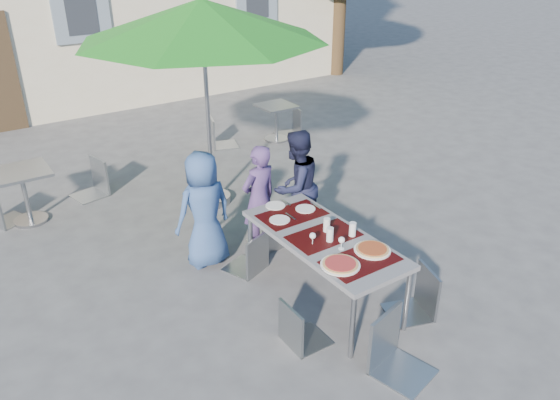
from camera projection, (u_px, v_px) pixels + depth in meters
ground at (312, 290)px, 5.92m from camera, size 90.00×90.00×0.00m
dining_table at (324, 241)px, 5.49m from camera, size 0.80×1.85×0.76m
pizza_near_left at (340, 264)px, 4.97m from camera, size 0.37×0.37×0.03m
pizza_near_right at (372, 249)px, 5.20m from camera, size 0.35×0.35×0.03m
glassware at (335, 231)px, 5.39m from camera, size 0.50×0.41×0.15m
place_settings at (287, 211)px, 5.93m from camera, size 0.64×0.52×0.01m
child_0 at (204, 210)px, 6.11m from camera, size 0.69×0.47×1.38m
child_1 at (259, 199)px, 6.39m from camera, size 0.53×0.39×1.34m
child_2 at (296, 186)px, 6.62m from camera, size 0.76×0.54×1.42m
chair_0 at (250, 231)px, 6.02m from camera, size 0.52×0.52×0.90m
chair_1 at (273, 207)px, 6.49m from camera, size 0.42×0.43×0.94m
chair_2 at (315, 214)px, 6.46m from camera, size 0.49×0.49×0.84m
chair_3 at (300, 301)px, 4.93m from camera, size 0.39×0.39×0.86m
chair_4 at (422, 267)px, 5.33m from camera, size 0.53×0.53×0.94m
chair_5 at (399, 312)px, 4.60m from camera, size 0.55×0.56×1.04m
patio_umbrella at (202, 21)px, 6.71m from camera, size 3.17×3.17×2.76m
cafe_table_0 at (24, 187)px, 7.08m from camera, size 0.69×0.69×0.74m
bg_chair_r_0 at (90, 157)px, 7.81m from camera, size 0.53×0.52×1.00m
cafe_table_1 at (276, 118)px, 9.94m from camera, size 0.62×0.62×0.66m
bg_chair_l_1 at (217, 114)px, 9.57m from camera, size 0.57×0.57×1.01m
bg_chair_r_1 at (292, 105)px, 10.16m from camera, size 0.52×0.52×0.96m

